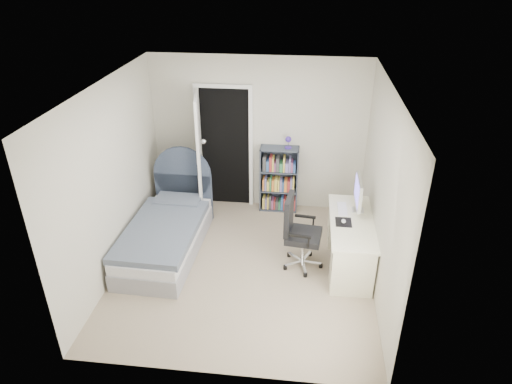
# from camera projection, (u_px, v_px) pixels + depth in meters

# --- Properties ---
(room_shell) EXTENTS (3.50, 3.70, 2.60)m
(room_shell) POSITION_uv_depth(u_px,v_px,m) (243.00, 186.00, 5.68)
(room_shell) COLOR gray
(room_shell) RESTS_ON ground
(door) EXTENTS (0.92, 0.82, 2.06)m
(door) POSITION_uv_depth(u_px,v_px,m) (209.00, 152.00, 7.19)
(door) COLOR black
(door) RESTS_ON ground
(bed) EXTENTS (1.00, 2.02, 1.23)m
(bed) POSITION_uv_depth(u_px,v_px,m) (167.00, 232.00, 6.54)
(bed) COLOR gray
(bed) RESTS_ON ground
(nightstand) EXTENTS (0.38, 0.38, 0.57)m
(nightstand) POSITION_uv_depth(u_px,v_px,m) (176.00, 185.00, 7.64)
(nightstand) COLOR tan
(nightstand) RESTS_ON ground
(floor_lamp) EXTENTS (0.19, 0.19, 1.36)m
(floor_lamp) POSITION_uv_depth(u_px,v_px,m) (204.00, 186.00, 7.20)
(floor_lamp) COLOR silver
(floor_lamp) RESTS_ON ground
(bookcase) EXTENTS (0.62, 0.26, 1.31)m
(bookcase) POSITION_uv_depth(u_px,v_px,m) (279.00, 181.00, 7.45)
(bookcase) COLOR #3D4654
(bookcase) RESTS_ON ground
(desk) EXTENTS (0.57, 1.43, 1.18)m
(desk) POSITION_uv_depth(u_px,v_px,m) (350.00, 240.00, 6.16)
(desk) COLOR #EFECC8
(desk) RESTS_ON ground
(office_chair) EXTENTS (0.55, 0.57, 1.05)m
(office_chair) POSITION_uv_depth(u_px,v_px,m) (298.00, 229.00, 6.06)
(office_chair) COLOR silver
(office_chair) RESTS_ON ground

